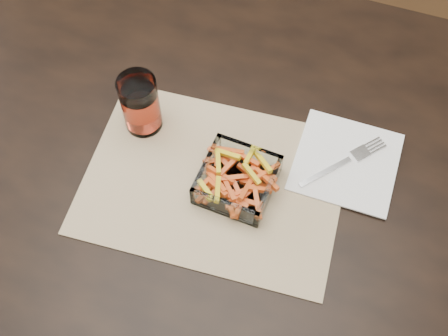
{
  "coord_description": "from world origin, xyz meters",
  "views": [
    {
      "loc": [
        0.26,
        -0.51,
        1.63
      ],
      "look_at": [
        0.1,
        -0.06,
        0.78
      ],
      "focal_mm": 45.0,
      "sensor_mm": 36.0,
      "label": 1
    }
  ],
  "objects_px": {
    "dining_table": "(187,157)",
    "fork": "(345,161)",
    "tumbler": "(141,105)",
    "glass_bowl": "(237,181)"
  },
  "relations": [
    {
      "from": "dining_table",
      "to": "tumbler",
      "type": "distance_m",
      "value": 0.17
    },
    {
      "from": "dining_table",
      "to": "glass_bowl",
      "type": "height_order",
      "value": "glass_bowl"
    },
    {
      "from": "tumbler",
      "to": "fork",
      "type": "distance_m",
      "value": 0.38
    },
    {
      "from": "glass_bowl",
      "to": "fork",
      "type": "xyz_separation_m",
      "value": [
        0.17,
        0.11,
        -0.01
      ]
    },
    {
      "from": "tumbler",
      "to": "dining_table",
      "type": "bearing_deg",
      "value": 3.52
    },
    {
      "from": "dining_table",
      "to": "tumbler",
      "type": "bearing_deg",
      "value": -176.48
    },
    {
      "from": "tumbler",
      "to": "fork",
      "type": "relative_size",
      "value": 0.82
    },
    {
      "from": "fork",
      "to": "tumbler",
      "type": "bearing_deg",
      "value": -133.29
    },
    {
      "from": "fork",
      "to": "dining_table",
      "type": "bearing_deg",
      "value": -132.67
    },
    {
      "from": "dining_table",
      "to": "fork",
      "type": "relative_size",
      "value": 10.78
    }
  ]
}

